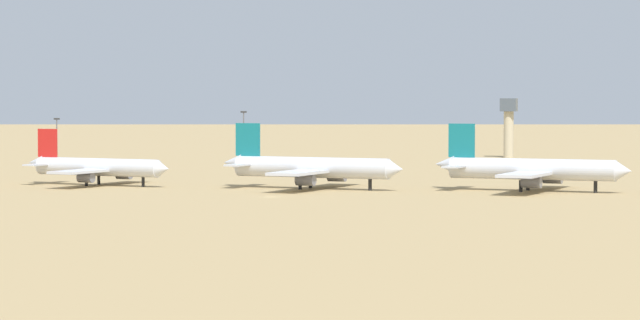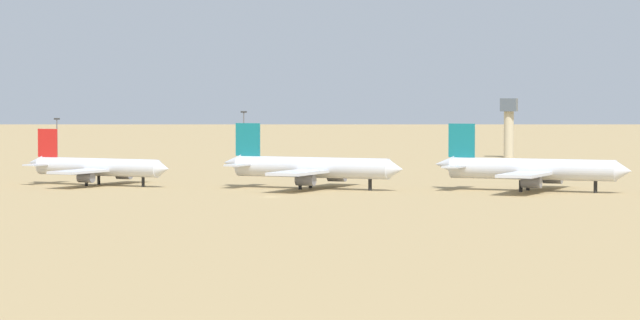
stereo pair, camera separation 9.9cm
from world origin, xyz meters
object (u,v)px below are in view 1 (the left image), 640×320
at_px(parked_jet_teal_2, 310,168).
at_px(light_pole_west, 244,133).
at_px(light_pole_mid, 57,136).
at_px(parked_jet_red_1, 97,167).
at_px(parked_jet_teal_3, 530,169).
at_px(control_tower, 509,122).

height_order(parked_jet_teal_2, light_pole_west, light_pole_west).
distance_m(light_pole_west, light_pole_mid, 57.05).
distance_m(parked_jet_red_1, parked_jet_teal_3, 98.84).
distance_m(parked_jet_red_1, control_tower, 186.15).
relative_size(parked_jet_teal_3, control_tower, 2.28).
bearing_deg(parked_jet_teal_2, parked_jet_red_1, -170.19).
relative_size(parked_jet_teal_3, light_pole_mid, 3.26).
xyz_separation_m(parked_jet_teal_2, control_tower, (20.83, 171.44, 6.88)).
distance_m(parked_jet_red_1, parked_jet_teal_2, 50.69).
relative_size(parked_jet_teal_2, parked_jet_teal_3, 0.99).
distance_m(parked_jet_red_1, light_pole_west, 114.15).
bearing_deg(parked_jet_teal_3, light_pole_mid, 156.16).
bearing_deg(control_tower, parked_jet_red_1, -112.61).
bearing_deg(control_tower, light_pole_west, -141.25).
distance_m(control_tower, light_pole_mid, 144.74).
height_order(parked_jet_teal_2, light_pole_mid, parked_jet_teal_2).
bearing_deg(parked_jet_teal_2, parked_jet_teal_3, 14.42).
height_order(parked_jet_red_1, control_tower, control_tower).
height_order(parked_jet_teal_3, light_pole_mid, parked_jet_teal_3).
bearing_deg(light_pole_mid, parked_jet_teal_2, -44.14).
relative_size(control_tower, light_pole_mid, 1.43).
bearing_deg(light_pole_west, control_tower, 38.75).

